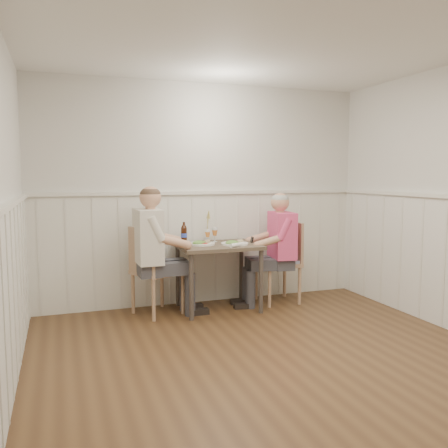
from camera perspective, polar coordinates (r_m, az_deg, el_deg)
name	(u,v)px	position (r m, az deg, el deg)	size (l,w,h in m)	color
ground_plane	(288,373)	(3.89, 7.68, -17.32)	(4.50, 4.50, 0.00)	#4C311C
room_shell	(291,177)	(3.57, 8.02, 5.65)	(4.04, 4.54, 2.60)	silver
wainscot	(254,269)	(4.28, 3.63, -5.43)	(4.00, 4.49, 1.34)	white
dining_table	(218,253)	(5.37, -0.70, -3.54)	(0.90, 0.70, 0.75)	#494234
chair_right	(282,259)	(5.76, 7.01, -4.16)	(0.46, 0.46, 0.97)	#A3805D
chair_left	(153,268)	(5.23, -8.54, -5.21)	(0.60, 0.60, 0.97)	#A3805D
man_in_pink	(278,257)	(5.62, 6.55, -4.00)	(0.66, 0.46, 1.35)	#3F3F47
diner_cream	(152,262)	(5.14, -8.60, -4.53)	(0.67, 0.47, 1.44)	#3F3F47
plate_man	(234,243)	(5.31, 1.23, -2.25)	(0.31, 0.31, 0.08)	white
plate_diner	(201,243)	(5.30, -2.80, -2.27)	(0.30, 0.30, 0.07)	white
beer_glass_a	(215,232)	(5.52, -1.12, -1.00)	(0.07, 0.07, 0.17)	silver
beer_glass_b	(208,234)	(5.44, -1.99, -1.21)	(0.06, 0.06, 0.15)	silver
beer_bottle	(184,234)	(5.42, -4.84, -1.20)	(0.07, 0.07, 0.25)	black
rolled_napkin	(237,245)	(5.16, 1.59, -2.52)	(0.20, 0.13, 0.04)	white
grass_vase	(207,227)	(5.56, -2.12, -0.37)	(0.04, 0.04, 0.38)	silver
gingham_mat	(193,243)	(5.43, -3.69, -2.32)	(0.34, 0.31, 0.01)	#5874C2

